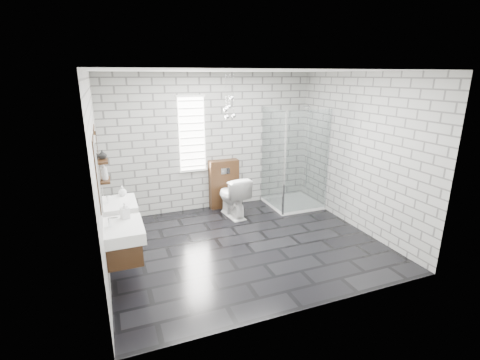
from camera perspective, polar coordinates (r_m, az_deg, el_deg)
floor at (r=5.78m, az=0.95°, el=-10.46°), size 4.20×3.60×0.02m
ceiling at (r=5.14m, az=1.10°, el=17.60°), size 4.20×3.60×0.02m
wall_back at (r=6.97m, az=-4.67°, el=6.11°), size 4.20×0.02×2.70m
wall_front at (r=3.76m, az=11.57°, el=-3.63°), size 4.20×0.02×2.70m
wall_left at (r=4.93m, az=-22.33°, el=0.33°), size 0.02×3.60×2.70m
wall_right at (r=6.39m, az=18.87°, el=4.26°), size 0.02×3.60×2.70m
vanity_left at (r=4.64m, az=-19.01°, el=-8.14°), size 0.47×0.70×1.57m
vanity_right at (r=5.47m, az=-19.51°, el=-4.34°), size 0.47×0.70×1.57m
shelf_lower at (r=4.88m, az=-21.36°, el=-0.06°), size 0.14×0.30×0.03m
shelf_upper at (r=4.82m, az=-21.68°, el=2.90°), size 0.14×0.30×0.03m
window at (r=6.80m, az=-7.89°, el=7.46°), size 0.56×0.05×1.48m
cistern_panel at (r=7.13m, az=-2.65°, el=-0.64°), size 0.60×0.20×1.00m
flush_plate at (r=6.95m, az=-2.41°, el=1.48°), size 0.18×0.01×0.12m
shower_enclosure at (r=7.19m, az=8.49°, el=-0.63°), size 1.00×1.00×2.03m
pendant_cluster at (r=6.51m, az=-1.76°, el=11.63°), size 0.26×0.25×0.84m
toilet at (r=6.70m, az=-1.21°, el=-2.67°), size 0.54×0.84×0.81m
soap_bottle_a at (r=4.76m, az=-18.38°, el=-4.80°), size 0.12×0.13×0.22m
soap_bottle_b at (r=5.66m, az=-18.76°, el=-1.71°), size 0.13×0.13×0.16m
soap_bottle_c at (r=4.83m, az=-21.39°, el=1.29°), size 0.11×0.11×0.22m
vase at (r=4.86m, az=-21.67°, el=3.91°), size 0.14×0.14×0.12m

